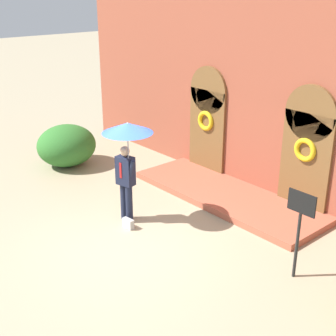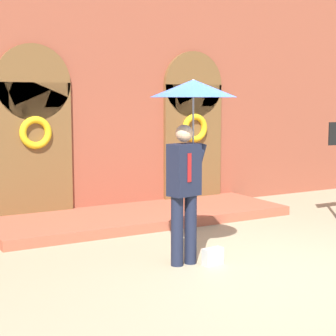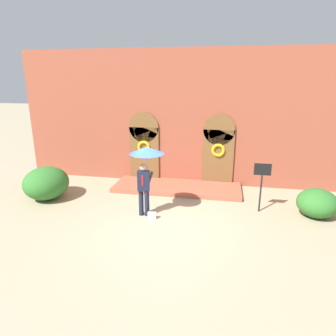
# 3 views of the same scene
# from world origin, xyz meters

# --- Properties ---
(ground_plane) EXTENTS (80.00, 80.00, 0.00)m
(ground_plane) POSITION_xyz_m (0.00, 0.00, 0.00)
(ground_plane) COLOR tan
(building_facade) EXTENTS (14.00, 2.30, 5.60)m
(building_facade) POSITION_xyz_m (-0.00, 4.15, 2.68)
(building_facade) COLOR brown
(building_facade) RESTS_ON ground
(person_with_umbrella) EXTENTS (1.10, 1.10, 2.36)m
(person_with_umbrella) POSITION_xyz_m (-0.60, 0.44, 1.91)
(person_with_umbrella) COLOR #191E33
(person_with_umbrella) RESTS_ON ground
(handbag) EXTENTS (0.29, 0.15, 0.22)m
(handbag) POSITION_xyz_m (-0.38, 0.24, 0.11)
(handbag) COLOR #B7B7B2
(handbag) RESTS_ON ground
(sign_post) EXTENTS (0.56, 0.06, 1.72)m
(sign_post) POSITION_xyz_m (3.13, 1.48, 1.16)
(sign_post) COLOR black
(sign_post) RESTS_ON ground
(shrub_left) EXTENTS (1.65, 1.76, 1.23)m
(shrub_left) POSITION_xyz_m (-4.73, 1.19, 0.61)
(shrub_left) COLOR #2D6B28
(shrub_left) RESTS_ON ground
(shrub_right) EXTENTS (1.30, 1.29, 0.95)m
(shrub_right) POSITION_xyz_m (4.96, 1.43, 0.47)
(shrub_right) COLOR #2D6B28
(shrub_right) RESTS_ON ground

